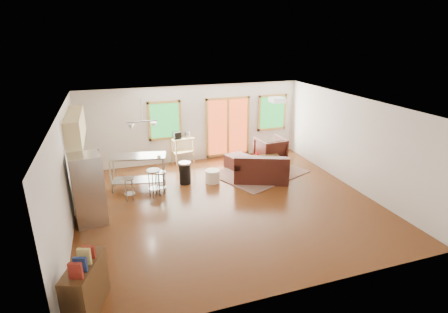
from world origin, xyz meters
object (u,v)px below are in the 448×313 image
object	(u,v)px
rug	(260,173)
coffee_table	(264,160)
refrigerator	(89,189)
island	(138,166)
loveseat	(261,170)
armchair	(270,148)
kitchen_cart	(182,141)
ottoman	(238,161)

from	to	relation	value
rug	coffee_table	size ratio (longest dim) A/B	2.22
rug	refrigerator	distance (m)	5.28
refrigerator	island	bearing A→B (deg)	43.51
loveseat	island	distance (m)	3.60
rug	armchair	world-z (taller)	armchair
island	kitchen_cart	distance (m)	2.31
rug	loveseat	size ratio (longest dim) A/B	1.44
ottoman	kitchen_cart	bearing A→B (deg)	148.13
ottoman	island	distance (m)	3.34
ottoman	kitchen_cart	world-z (taller)	kitchen_cart
armchair	island	distance (m)	4.64
armchair	ottoman	world-z (taller)	armchair
kitchen_cart	island	bearing A→B (deg)	-134.45
armchair	rug	bearing A→B (deg)	45.04
loveseat	ottoman	world-z (taller)	loveseat
ottoman	island	bearing A→B (deg)	-169.00
refrigerator	kitchen_cart	world-z (taller)	refrigerator
coffee_table	ottoman	size ratio (longest dim) A/B	1.79
armchair	island	xyz separation A→B (m)	(-4.55, -0.88, 0.22)
loveseat	armchair	bearing A→B (deg)	77.59
coffee_table	island	bearing A→B (deg)	-178.78
coffee_table	armchair	bearing A→B (deg)	53.30
armchair	island	size ratio (longest dim) A/B	0.55
coffee_table	ottoman	xyz separation A→B (m)	(-0.71, 0.55, -0.16)
armchair	coffee_table	bearing A→B (deg)	49.26
ottoman	coffee_table	bearing A→B (deg)	-37.77
loveseat	kitchen_cart	world-z (taller)	kitchen_cart
rug	loveseat	bearing A→B (deg)	-111.05
refrigerator	island	distance (m)	2.01
loveseat	rug	bearing A→B (deg)	90.93
armchair	ottoman	distance (m)	1.34
coffee_table	refrigerator	xyz separation A→B (m)	(-5.19, -1.65, 0.46)
loveseat	coffee_table	world-z (taller)	loveseat
rug	armchair	distance (m)	1.30
rug	ottoman	bearing A→B (deg)	126.61
loveseat	coffee_table	distance (m)	0.81
coffee_table	kitchen_cart	distance (m)	2.84
armchair	kitchen_cart	size ratio (longest dim) A/B	0.82
ottoman	island	size ratio (longest dim) A/B	0.39
armchair	refrigerator	bearing A→B (deg)	18.89
rug	coffee_table	world-z (taller)	coffee_table
armchair	refrigerator	xyz separation A→B (m)	(-5.78, -2.45, 0.38)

